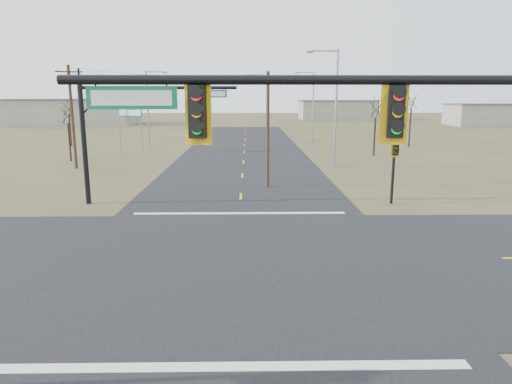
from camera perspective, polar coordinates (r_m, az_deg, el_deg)
The scene contains 21 objects.
ground at distance 18.85m, azimuth -2.50°, elevation -8.53°, with size 320.00×320.00×0.00m, color brown.
road_ew at distance 18.84m, azimuth -2.50°, elevation -8.51°, with size 160.00×14.00×0.02m, color black.
road_ns at distance 18.84m, azimuth -2.50°, elevation -8.50°, with size 14.00×160.00×0.02m, color black.
stop_bar_near at distance 12.10m, azimuth -3.49°, elevation -20.95°, with size 12.00×0.40×0.01m, color silver.
stop_bar_far at distance 25.99m, azimuth -2.07°, elevation -2.66°, with size 12.00×0.40×0.01m, color silver.
mast_arm_near at distance 9.96m, azimuth 18.95°, elevation 4.67°, with size 10.87×0.51×7.51m.
mast_arm_far at distance 28.72m, azimuth -15.53°, elevation 9.35°, with size 9.44×0.56×7.65m.
pedestal_signal_ne at distance 28.96m, azimuth 16.98°, elevation 4.61°, with size 0.58×0.50×4.28m.
utility_pole_near at distance 33.01m, azimuth 1.48°, elevation 8.05°, with size 1.95×0.78×8.26m.
utility_pole_far at distance 44.79m, azimuth -21.99°, elevation 8.84°, with size 2.11×1.02×9.24m.
highway_sign at distance 55.15m, azimuth -15.53°, elevation 9.28°, with size 3.16×1.22×6.25m.
streetlight_a at distance 42.70m, azimuth 9.68°, elevation 11.00°, with size 2.99×0.48×10.65m.
streetlight_b at distance 67.25m, azimuth 6.95°, elevation 11.07°, with size 2.80×0.42×10.01m.
streetlight_c at distance 59.34m, azimuth -13.21°, elevation 10.53°, with size 2.68×0.27×9.64m.
bare_tree_a at distance 50.02m, azimuth -22.53°, elevation 8.97°, with size 3.06×3.06×6.00m.
bare_tree_b at distance 65.35m, azimuth -22.40°, elevation 9.79°, with size 2.53×2.53×6.37m.
bare_tree_c at distance 52.46m, azimuth 14.78°, elevation 10.17°, with size 3.74×3.74×6.74m.
bare_tree_d at distance 62.75m, azimuth 18.89°, elevation 10.72°, with size 2.93×2.93×7.32m.
warehouse_left at distance 115.08m, azimuth -21.87°, elevation 9.23°, with size 28.00×14.00×5.50m, color gray.
warehouse_mid at distance 130.03m, azimuth 10.05°, elevation 10.01°, with size 20.00×12.00×5.00m, color gray.
warehouse_right at distance 116.29m, azimuth 27.31°, elevation 8.54°, with size 18.00×10.00×4.50m, color gray.
Camera 1 is at (0.52, -17.64, 6.61)m, focal length 32.00 mm.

